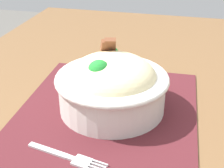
{
  "coord_description": "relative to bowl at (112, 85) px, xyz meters",
  "views": [
    {
      "loc": [
        0.48,
        0.14,
        1.06
      ],
      "look_at": [
        -0.01,
        0.02,
        0.79
      ],
      "focal_mm": 52.32,
      "sensor_mm": 36.0,
      "label": 1
    }
  ],
  "objects": [
    {
      "name": "table",
      "position": [
        0.01,
        -0.01,
        -0.13
      ],
      "size": [
        1.3,
        0.78,
        0.74
      ],
      "color": "brown",
      "rests_on": "ground_plane"
    },
    {
      "name": "fork",
      "position": [
        0.15,
        -0.03,
        -0.05
      ],
      "size": [
        0.04,
        0.13,
        0.0
      ],
      "color": "#BABABA",
      "rests_on": "placemat"
    },
    {
      "name": "bowl",
      "position": [
        0.0,
        0.0,
        0.0
      ],
      "size": [
        0.21,
        0.21,
        0.12
      ],
      "color": "silver",
      "rests_on": "placemat"
    },
    {
      "name": "placemat",
      "position": [
        0.04,
        -0.01,
        -0.05
      ],
      "size": [
        0.43,
        0.33,
        0.0
      ],
      "primitive_type": "cube",
      "rotation": [
        0.0,
        0.0,
        0.03
      ],
      "color": "#47191E",
      "rests_on": "table"
    }
  ]
}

